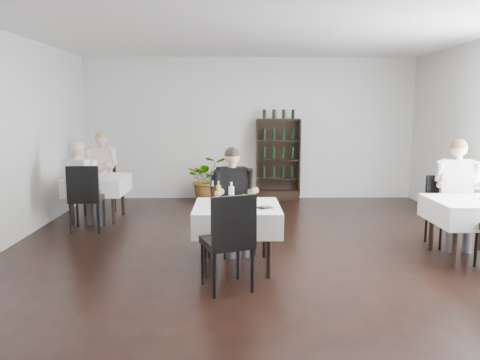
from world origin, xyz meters
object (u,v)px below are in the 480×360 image
main_table (237,217)px  diner_main (233,192)px  potted_tree (208,179)px  wine_shelf (278,160)px

main_table → diner_main: (-0.05, 0.62, 0.20)m
diner_main → potted_tree: bearing=98.7°
wine_shelf → potted_tree: (-1.49, -0.14, -0.37)m
wine_shelf → diner_main: size_ratio=1.23×
wine_shelf → potted_tree: bearing=-174.5°
main_table → potted_tree: size_ratio=1.08×
wine_shelf → main_table: 4.41m
wine_shelf → potted_tree: size_ratio=1.84×
wine_shelf → diner_main: wine_shelf is taller
potted_tree → diner_main: size_ratio=0.67×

